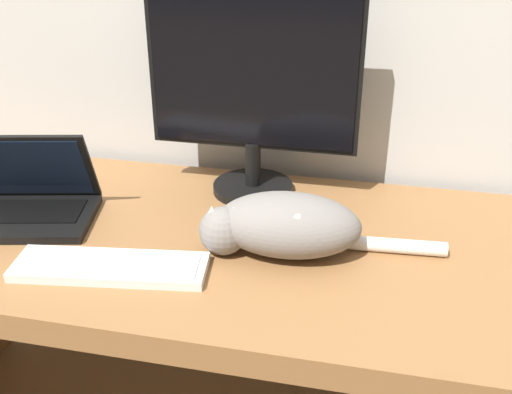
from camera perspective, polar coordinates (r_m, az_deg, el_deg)
desk at (r=1.48m, az=-7.92°, el=-7.96°), size 1.63×0.73×0.73m
monitor at (r=1.48m, az=-0.30°, el=10.25°), size 0.52×0.21×0.52m
laptop at (r=1.52m, az=-20.76°, el=-0.41°), size 0.34×0.28×0.21m
external_keyboard at (r=1.27m, az=-13.71°, el=-6.47°), size 0.41×0.17×0.02m
cat at (r=1.28m, az=2.62°, el=-2.60°), size 0.53×0.20×0.13m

